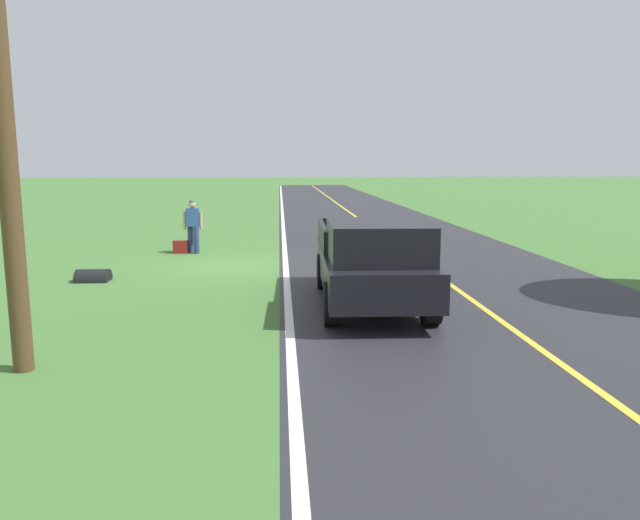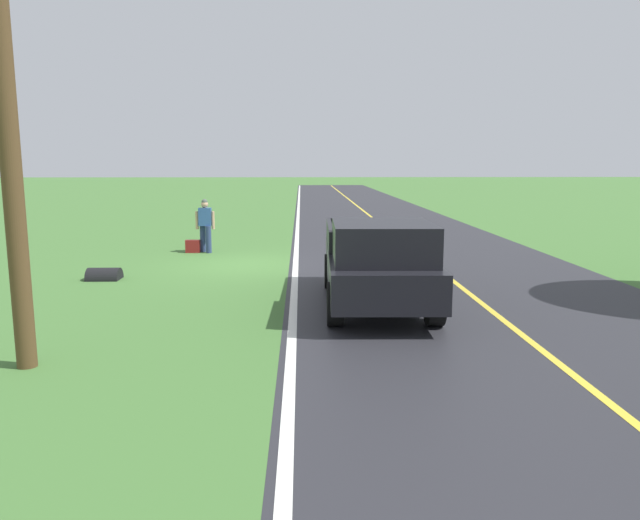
% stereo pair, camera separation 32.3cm
% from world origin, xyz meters
% --- Properties ---
extents(ground_plane, '(200.00, 200.00, 0.00)m').
position_xyz_m(ground_plane, '(0.00, 0.00, 0.00)').
color(ground_plane, '#427033').
extents(road_surface, '(8.27, 120.00, 0.00)m').
position_xyz_m(road_surface, '(-5.33, 0.00, 0.00)').
color(road_surface, '#28282D').
rests_on(road_surface, ground).
extents(lane_edge_line, '(0.16, 117.60, 0.00)m').
position_xyz_m(lane_edge_line, '(-1.38, 0.00, 0.01)').
color(lane_edge_line, silver).
rests_on(lane_edge_line, ground).
extents(lane_centre_line, '(0.14, 117.60, 0.00)m').
position_xyz_m(lane_centre_line, '(-5.33, 0.00, 0.01)').
color(lane_centre_line, gold).
rests_on(lane_centre_line, ground).
extents(hitchhiker_walking, '(0.62, 0.51, 1.75)m').
position_xyz_m(hitchhiker_walking, '(1.59, -2.49, 0.98)').
color(hitchhiker_walking, navy).
rests_on(hitchhiker_walking, ground).
extents(suitcase_carried, '(0.46, 0.21, 0.42)m').
position_xyz_m(suitcase_carried, '(2.01, -2.40, 0.21)').
color(suitcase_carried, maroon).
rests_on(suitcase_carried, ground).
extents(pickup_truck_passing, '(2.21, 5.45, 1.82)m').
position_xyz_m(pickup_truck_passing, '(-3.09, 5.18, 0.97)').
color(pickup_truck_passing, black).
rests_on(pickup_truck_passing, ground).
extents(utility_pole_roadside, '(0.28, 0.28, 7.57)m').
position_xyz_m(utility_pole_roadside, '(2.44, 8.65, 3.79)').
color(utility_pole_roadside, brown).
rests_on(utility_pole_roadside, ground).
extents(drainage_culvert, '(0.80, 0.60, 0.60)m').
position_xyz_m(drainage_culvert, '(3.44, 2.09, 0.00)').
color(drainage_culvert, black).
rests_on(drainage_culvert, ground).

